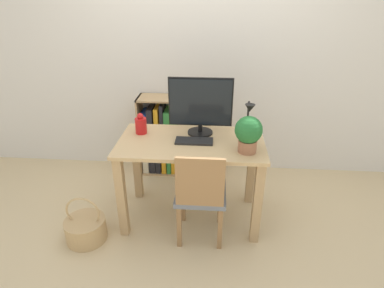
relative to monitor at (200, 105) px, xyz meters
The scene contains 11 objects.
ground_plane 1.04m from the monitor, 111.54° to the right, with size 10.00×10.00×0.00m, color #CCB284.
wall_back 0.85m from the monitor, 94.68° to the left, with size 8.00×0.05×2.60m.
desk 0.46m from the monitor, 111.54° to the right, with size 1.20×0.66×0.77m.
monitor is the anchor object (origin of this frame).
keyboard 0.31m from the monitor, 102.19° to the right, with size 0.31×0.14×0.02m.
vase 0.54m from the monitor, behind, with size 0.10×0.10×0.18m.
desk_lamp 0.42m from the monitor, 19.54° to the right, with size 0.10×0.19×0.33m.
potted_plant 0.51m from the monitor, 40.17° to the right, with size 0.21×0.21×0.29m.
chair 0.73m from the monitor, 86.02° to the right, with size 0.40×0.40×0.84m.
bookshelf 0.98m from the monitor, 123.96° to the left, with size 0.77×0.28×0.88m.
basket 1.41m from the monitor, 149.80° to the right, with size 0.33×0.33×0.42m.
Camera 1 is at (0.19, -2.37, 1.92)m, focal length 30.00 mm.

